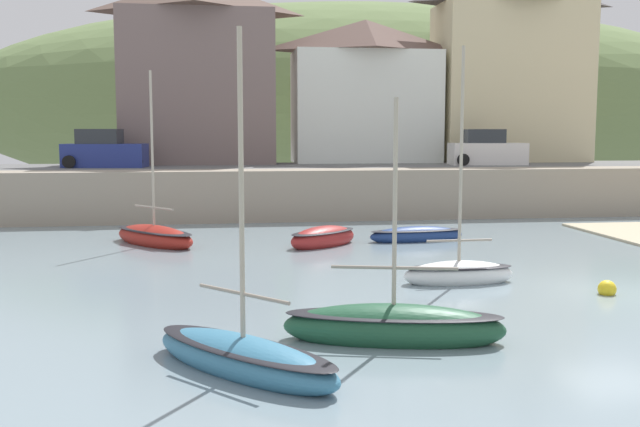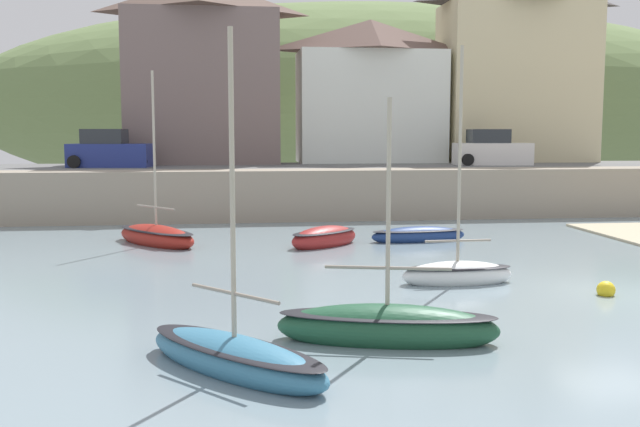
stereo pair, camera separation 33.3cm
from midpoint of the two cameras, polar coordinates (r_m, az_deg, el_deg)
quay_seawall at (r=36.47m, az=9.00°, el=1.91°), size 48.00×9.40×2.40m
hillside_backdrop at (r=74.16m, az=4.43°, el=8.43°), size 80.00×44.00×19.37m
waterfront_building_left at (r=42.80m, az=-9.01°, el=11.13°), size 8.78×6.18×10.54m
waterfront_building_centre at (r=43.54m, az=4.22°, el=9.70°), size 8.86×4.34×8.38m
waterfront_building_right at (r=46.26m, az=15.49°, el=11.04°), size 9.25×4.77×11.21m
church_with_spire at (r=51.59m, az=17.61°, el=13.25°), size 3.00×3.00×15.85m
motorboat_with_cabin at (r=20.50m, az=11.27°, el=-4.59°), size 3.17×1.07×6.69m
dinghy_open_wooden at (r=14.70m, az=5.99°, el=-8.87°), size 4.63×2.24×5.08m
sailboat_blue_trim at (r=28.12m, az=8.13°, el=-1.71°), size 3.86×1.37×0.74m
rowboat_small_beached at (r=26.74m, az=0.72°, el=-1.94°), size 3.25×2.97×0.95m
fishing_boat_green at (r=27.74m, az=-12.48°, el=-1.74°), size 3.82×4.21×6.65m
sailboat_white_hull at (r=12.99m, az=-6.03°, el=-11.11°), size 3.76×4.01×6.13m
parked_car_near_slipway at (r=38.61m, az=-16.12°, el=4.74°), size 4.27×2.17×1.95m
parked_car_by_wall at (r=40.77m, az=13.63°, el=4.88°), size 4.22×2.00×1.95m
mooring_buoy at (r=20.15m, az=22.12°, el=-5.62°), size 0.47×0.47×0.47m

